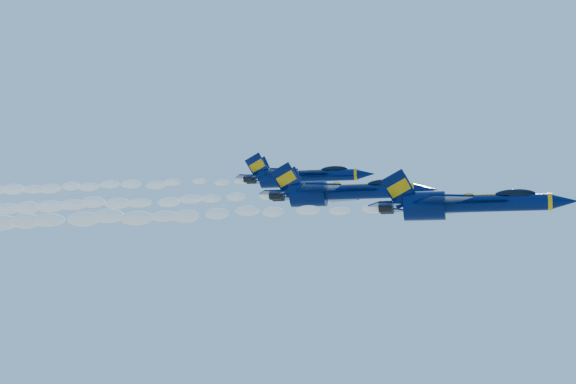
# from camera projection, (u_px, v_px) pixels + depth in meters

# --- Properties ---
(jet_lead) EXTENTS (16.85, 13.83, 6.26)m
(jet_lead) POSITION_uv_depth(u_px,v_px,m) (464.00, 204.00, 69.71)
(jet_lead) COLOR #020E3B
(smoke_trail_jet_lead) EXTENTS (51.66, 2.01, 1.81)m
(smoke_trail_jet_lead) POSITION_uv_depth(u_px,v_px,m) (114.00, 218.00, 77.40)
(smoke_trail_jet_lead) COLOR white
(jet_second) EXTENTS (17.54, 14.38, 6.52)m
(jet_second) POSITION_uv_depth(u_px,v_px,m) (341.00, 192.00, 84.11)
(jet_second) COLOR #020E3B
(smoke_trail_jet_second) EXTENTS (51.66, 2.09, 1.88)m
(smoke_trail_jet_second) POSITION_uv_depth(u_px,v_px,m) (55.00, 205.00, 91.87)
(smoke_trail_jet_second) COLOR white
(jet_third) EXTENTS (15.95, 13.08, 5.93)m
(jet_third) POSITION_uv_depth(u_px,v_px,m) (301.00, 176.00, 96.63)
(jet_third) COLOR #020E3B
(smoke_trail_jet_third) EXTENTS (51.66, 1.90, 1.71)m
(smoke_trail_jet_third) POSITION_uv_depth(u_px,v_px,m) (56.00, 188.00, 104.23)
(smoke_trail_jet_third) COLOR white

